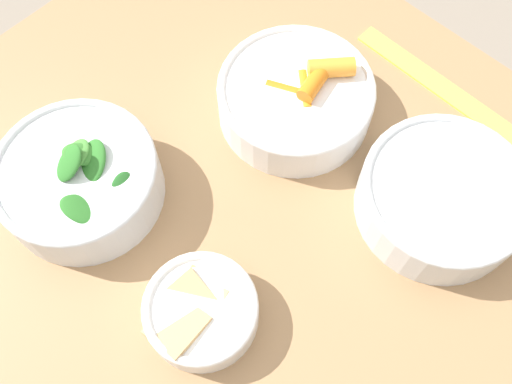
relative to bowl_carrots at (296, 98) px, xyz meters
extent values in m
plane|color=gray|center=(0.12, -0.13, -0.80)|extent=(10.00, 10.00, 0.00)
cube|color=#99724C|center=(0.12, -0.13, -0.05)|extent=(0.99, 0.76, 0.03)
cube|color=olive|center=(-0.31, 0.19, -0.43)|extent=(0.06, 0.06, 0.74)
cylinder|color=white|center=(0.00, 0.00, -0.01)|extent=(0.19, 0.19, 0.05)
torus|color=white|center=(0.00, 0.00, 0.02)|extent=(0.19, 0.19, 0.01)
cylinder|color=orange|center=(0.03, 0.01, 0.01)|extent=(0.04, 0.04, 0.02)
cylinder|color=orange|center=(0.01, 0.01, 0.01)|extent=(0.05, 0.05, 0.02)
cylinder|color=orange|center=(-0.01, -0.01, 0.01)|extent=(0.06, 0.04, 0.02)
cylinder|color=orange|center=(0.01, 0.01, 0.03)|extent=(0.03, 0.05, 0.02)
cylinder|color=orange|center=(0.01, 0.04, 0.03)|extent=(0.05, 0.06, 0.02)
cylinder|color=silver|center=(-0.10, -0.25, 0.00)|extent=(0.18, 0.18, 0.06)
torus|color=silver|center=(-0.10, -0.25, 0.03)|extent=(0.18, 0.18, 0.01)
ellipsoid|color=#4C933D|center=(-0.11, -0.24, 0.04)|extent=(0.04, 0.05, 0.01)
ellipsoid|color=#3D8433|center=(-0.10, -0.24, 0.04)|extent=(0.04, 0.05, 0.03)
ellipsoid|color=#235B23|center=(-0.05, -0.23, 0.02)|extent=(0.04, 0.05, 0.03)
ellipsoid|color=#2D7028|center=(-0.10, -0.25, 0.04)|extent=(0.03, 0.04, 0.04)
ellipsoid|color=#2D7028|center=(-0.09, -0.24, 0.03)|extent=(0.06, 0.07, 0.04)
ellipsoid|color=#2D7028|center=(-0.05, -0.28, 0.03)|extent=(0.06, 0.06, 0.04)
cylinder|color=silver|center=(0.21, 0.01, 0.00)|extent=(0.19, 0.19, 0.06)
torus|color=silver|center=(0.21, 0.01, 0.03)|extent=(0.19, 0.19, 0.01)
cylinder|color=brown|center=(0.21, 0.01, -0.01)|extent=(0.17, 0.17, 0.03)
ellipsoid|color=#AD7551|center=(0.19, 0.02, 0.01)|extent=(0.01, 0.01, 0.01)
ellipsoid|color=#A36B4C|center=(0.21, -0.01, 0.01)|extent=(0.01, 0.01, 0.01)
ellipsoid|color=#A36B4C|center=(0.19, 0.06, 0.01)|extent=(0.01, 0.01, 0.01)
ellipsoid|color=#8E5B3D|center=(0.23, 0.03, 0.01)|extent=(0.01, 0.01, 0.01)
ellipsoid|color=#A36B4C|center=(0.18, -0.03, 0.01)|extent=(0.01, 0.01, 0.01)
ellipsoid|color=#A36B4C|center=(0.23, -0.03, 0.01)|extent=(0.01, 0.01, 0.01)
ellipsoid|color=#A36B4C|center=(0.24, 0.05, 0.01)|extent=(0.01, 0.01, 0.01)
ellipsoid|color=#AD7551|center=(0.19, 0.04, 0.01)|extent=(0.01, 0.01, 0.01)
ellipsoid|color=#A36B4C|center=(0.18, 0.02, 0.01)|extent=(0.01, 0.01, 0.01)
ellipsoid|color=#8E5B3D|center=(0.22, 0.06, 0.01)|extent=(0.01, 0.01, 0.01)
ellipsoid|color=#A36B4C|center=(0.14, 0.05, 0.01)|extent=(0.01, 0.01, 0.01)
ellipsoid|color=#8E5B3D|center=(0.13, 0.02, 0.01)|extent=(0.01, 0.01, 0.01)
cylinder|color=tan|center=(0.20, 0.04, 0.01)|extent=(0.03, 0.03, 0.01)
cylinder|color=beige|center=(0.20, -0.05, 0.01)|extent=(0.03, 0.03, 0.01)
cylinder|color=tan|center=(0.26, 0.04, 0.02)|extent=(0.03, 0.03, 0.01)
cylinder|color=white|center=(0.10, -0.26, -0.01)|extent=(0.12, 0.12, 0.04)
torus|color=white|center=(0.10, -0.26, 0.01)|extent=(0.12, 0.12, 0.01)
cube|color=tan|center=(0.09, -0.25, 0.00)|extent=(0.06, 0.06, 0.02)
cube|color=tan|center=(0.10, -0.25, 0.00)|extent=(0.05, 0.05, 0.02)
cube|color=tan|center=(0.09, -0.27, 0.00)|extent=(0.05, 0.06, 0.02)
cube|color=tan|center=(0.10, -0.29, 0.00)|extent=(0.05, 0.06, 0.02)
cube|color=#EADB4C|center=(0.12, 0.16, -0.03)|extent=(0.27, 0.03, 0.00)
camera|label=1|loc=(0.24, -0.33, 0.58)|focal=40.00mm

